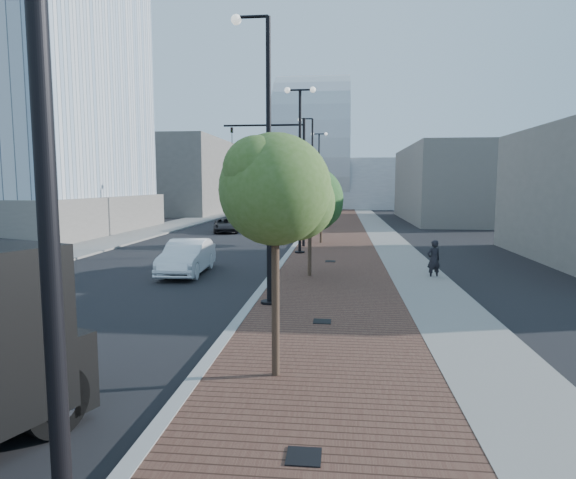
# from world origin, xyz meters

# --- Properties ---
(sidewalk) EXTENTS (7.00, 140.00, 0.12)m
(sidewalk) POSITION_xyz_m (3.50, 40.00, 0.06)
(sidewalk) COLOR #4C2D23
(sidewalk) RESTS_ON ground
(concrete_strip) EXTENTS (2.40, 140.00, 0.13)m
(concrete_strip) POSITION_xyz_m (6.20, 40.00, 0.07)
(concrete_strip) COLOR slate
(concrete_strip) RESTS_ON ground
(curb) EXTENTS (0.30, 140.00, 0.14)m
(curb) POSITION_xyz_m (0.00, 40.00, 0.07)
(curb) COLOR gray
(curb) RESTS_ON ground
(west_sidewalk) EXTENTS (4.00, 140.00, 0.12)m
(west_sidewalk) POSITION_xyz_m (-13.00, 40.00, 0.06)
(west_sidewalk) COLOR slate
(west_sidewalk) RESTS_ON ground
(white_sedan) EXTENTS (1.81, 4.70, 1.53)m
(white_sedan) POSITION_xyz_m (-3.91, 15.52, 0.76)
(white_sedan) COLOR white
(white_sedan) RESTS_ON ground
(dark_car_mid) EXTENTS (2.84, 4.56, 1.18)m
(dark_car_mid) POSITION_xyz_m (-6.57, 34.31, 0.59)
(dark_car_mid) COLOR black
(dark_car_mid) RESTS_ON ground
(dark_car_far) EXTENTS (1.97, 4.23, 1.19)m
(dark_car_far) POSITION_xyz_m (-2.65, 40.05, 0.60)
(dark_car_far) COLOR black
(dark_car_far) RESTS_ON ground
(pedestrian) EXTENTS (0.71, 0.59, 1.67)m
(pedestrian) POSITION_xyz_m (6.80, 15.38, 0.84)
(pedestrian) COLOR black
(pedestrian) RESTS_ON ground
(streetlight_0) EXTENTS (1.72, 0.56, 9.28)m
(streetlight_0) POSITION_xyz_m (0.60, -2.00, 4.82)
(streetlight_0) COLOR black
(streetlight_0) RESTS_ON ground
(streetlight_1) EXTENTS (1.44, 0.56, 9.21)m
(streetlight_1) POSITION_xyz_m (0.49, 10.00, 4.34)
(streetlight_1) COLOR black
(streetlight_1) RESTS_ON ground
(streetlight_2) EXTENTS (1.72, 0.56, 9.28)m
(streetlight_2) POSITION_xyz_m (0.60, 22.00, 4.82)
(streetlight_2) COLOR black
(streetlight_2) RESTS_ON ground
(streetlight_3) EXTENTS (1.44, 0.56, 9.21)m
(streetlight_3) POSITION_xyz_m (0.49, 34.00, 4.34)
(streetlight_3) COLOR black
(streetlight_3) RESTS_ON ground
(streetlight_4) EXTENTS (1.72, 0.56, 9.28)m
(streetlight_4) POSITION_xyz_m (0.60, 46.00, 4.82)
(streetlight_4) COLOR black
(streetlight_4) RESTS_ON ground
(traffic_mast) EXTENTS (5.09, 0.20, 8.00)m
(traffic_mast) POSITION_xyz_m (-0.30, 25.00, 4.98)
(traffic_mast) COLOR black
(traffic_mast) RESTS_ON ground
(tree_0) EXTENTS (2.28, 2.21, 5.00)m
(tree_0) POSITION_xyz_m (1.65, 4.02, 3.87)
(tree_0) COLOR #382619
(tree_0) RESTS_ON ground
(tree_1) EXTENTS (2.80, 2.80, 4.76)m
(tree_1) POSITION_xyz_m (1.65, 15.02, 3.35)
(tree_1) COLOR #382619
(tree_1) RESTS_ON ground
(tree_2) EXTENTS (2.59, 2.58, 4.59)m
(tree_2) POSITION_xyz_m (1.65, 27.02, 3.29)
(tree_2) COLOR #382619
(tree_2) RESTS_ON ground
(tree_3) EXTENTS (2.39, 2.34, 4.58)m
(tree_3) POSITION_xyz_m (1.65, 39.02, 3.40)
(tree_3) COLOR #382619
(tree_3) RESTS_ON ground
(tower_podium) EXTENTS (19.00, 19.00, 3.00)m
(tower_podium) POSITION_xyz_m (-24.00, 32.00, 1.50)
(tower_podium) COLOR #635F59
(tower_podium) RESTS_ON ground
(convention_center) EXTENTS (50.00, 30.00, 50.00)m
(convention_center) POSITION_xyz_m (-2.00, 85.00, 6.00)
(convention_center) COLOR #9DA2A7
(convention_center) RESTS_ON ground
(commercial_block_nw) EXTENTS (14.00, 20.00, 10.00)m
(commercial_block_nw) POSITION_xyz_m (-20.00, 60.00, 5.00)
(commercial_block_nw) COLOR #5D5954
(commercial_block_nw) RESTS_ON ground
(commercial_block_ne) EXTENTS (12.00, 22.00, 8.00)m
(commercial_block_ne) POSITION_xyz_m (16.00, 50.00, 4.00)
(commercial_block_ne) COLOR #65605B
(commercial_block_ne) RESTS_ON ground
(utility_cover_0) EXTENTS (0.50, 0.50, 0.02)m
(utility_cover_0) POSITION_xyz_m (2.40, 1.00, 0.13)
(utility_cover_0) COLOR black
(utility_cover_0) RESTS_ON sidewalk
(utility_cover_1) EXTENTS (0.50, 0.50, 0.02)m
(utility_cover_1) POSITION_xyz_m (2.40, 8.00, 0.13)
(utility_cover_1) COLOR black
(utility_cover_1) RESTS_ON sidewalk
(utility_cover_2) EXTENTS (0.50, 0.50, 0.02)m
(utility_cover_2) POSITION_xyz_m (2.40, 19.00, 0.13)
(utility_cover_2) COLOR black
(utility_cover_2) RESTS_ON sidewalk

